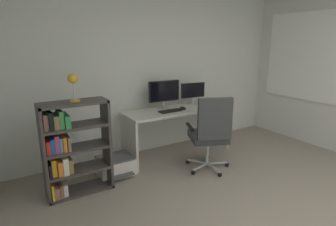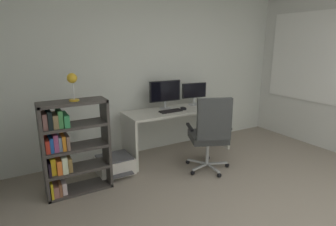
# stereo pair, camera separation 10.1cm
# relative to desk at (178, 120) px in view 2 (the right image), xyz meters

# --- Properties ---
(wall_back) EXTENTS (4.73, 0.10, 2.65)m
(wall_back) POSITION_rel_desk_xyz_m (-0.12, 0.46, 0.77)
(wall_back) COLOR silver
(wall_back) RESTS_ON ground
(window_pane) EXTENTS (0.01, 1.42, 1.40)m
(window_pane) POSITION_rel_desk_xyz_m (2.24, -0.59, 0.94)
(window_pane) COLOR white
(window_frame) EXTENTS (0.02, 1.50, 1.48)m
(window_frame) POSITION_rel_desk_xyz_m (2.23, -0.59, 0.94)
(window_frame) COLOR white
(desk) EXTENTS (1.69, 0.58, 0.74)m
(desk) POSITION_rel_desk_xyz_m (0.00, 0.00, 0.00)
(desk) COLOR silver
(desk) RESTS_ON ground
(monitor_main) EXTENTS (0.51, 0.18, 0.43)m
(monitor_main) POSITION_rel_desk_xyz_m (-0.17, 0.12, 0.44)
(monitor_main) COLOR #B2B5B7
(monitor_main) RESTS_ON desk
(monitor_secondary) EXTENTS (0.42, 0.18, 0.36)m
(monitor_secondary) POSITION_rel_desk_xyz_m (0.37, 0.12, 0.40)
(monitor_secondary) COLOR #B2B5B7
(monitor_secondary) RESTS_ON desk
(keyboard) EXTENTS (0.34, 0.13, 0.02)m
(keyboard) POSITION_rel_desk_xyz_m (-0.19, -0.09, 0.19)
(keyboard) COLOR black
(keyboard) RESTS_ON desk
(computer_mouse) EXTENTS (0.08, 0.11, 0.03)m
(computer_mouse) POSITION_rel_desk_xyz_m (0.04, -0.07, 0.20)
(computer_mouse) COLOR black
(computer_mouse) RESTS_ON desk
(office_chair) EXTENTS (0.64, 0.67, 1.07)m
(office_chair) POSITION_rel_desk_xyz_m (0.03, -0.75, 0.02)
(office_chair) COLOR #B7BABC
(office_chair) RESTS_ON ground
(bookshelf) EXTENTS (0.75, 0.30, 1.10)m
(bookshelf) POSITION_rel_desk_xyz_m (-1.71, -0.35, -0.00)
(bookshelf) COLOR #3F3A37
(bookshelf) RESTS_ON ground
(desk_lamp) EXTENTS (0.11, 0.11, 0.31)m
(desk_lamp) POSITION_rel_desk_xyz_m (-1.61, -0.35, 0.77)
(desk_lamp) COLOR gold
(desk_lamp) RESTS_ON bookshelf
(printer) EXTENTS (0.47, 0.49, 0.24)m
(printer) POSITION_rel_desk_xyz_m (-1.10, -0.13, -0.44)
(printer) COLOR silver
(printer) RESTS_ON ground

